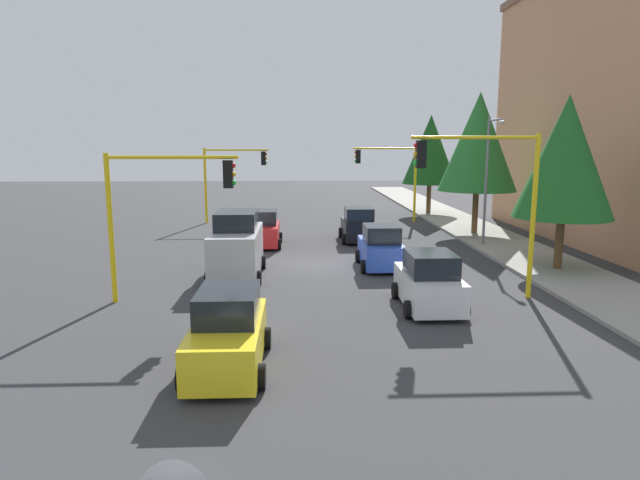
{
  "coord_description": "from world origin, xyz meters",
  "views": [
    {
      "loc": [
        25.14,
        -0.95,
        5.55
      ],
      "look_at": [
        0.31,
        0.06,
        1.2
      ],
      "focal_mm": 30.69,
      "sensor_mm": 36.0,
      "label": 1
    }
  ],
  "objects_px": {
    "car_red": "(263,230)",
    "car_white": "(429,283)",
    "traffic_signal_far_right": "(231,170)",
    "car_yellow": "(228,333)",
    "tree_roadside_mid": "(478,142)",
    "tree_roadside_near": "(566,157)",
    "traffic_signal_far_left": "(390,169)",
    "delivery_van_silver": "(237,247)",
    "street_lamp_curbside": "(489,168)",
    "traffic_signal_near_right": "(163,197)",
    "car_blue": "(381,248)",
    "tree_roadside_far": "(430,150)",
    "traffic_signal_near_left": "(487,183)",
    "car_black": "(358,226)"
  },
  "relations": [
    {
      "from": "delivery_van_silver",
      "to": "car_red",
      "type": "height_order",
      "value": "delivery_van_silver"
    },
    {
      "from": "car_black",
      "to": "car_yellow",
      "type": "xyz_separation_m",
      "value": [
        18.15,
        -5.29,
        0.0
      ]
    },
    {
      "from": "traffic_signal_far_left",
      "to": "tree_roadside_near",
      "type": "xyz_separation_m",
      "value": [
        16.0,
        4.84,
        1.16
      ]
    },
    {
      "from": "traffic_signal_far_right",
      "to": "car_white",
      "type": "xyz_separation_m",
      "value": [
        21.18,
        9.15,
        -2.88
      ]
    },
    {
      "from": "traffic_signal_far_left",
      "to": "car_black",
      "type": "distance_m",
      "value": 8.93
    },
    {
      "from": "delivery_van_silver",
      "to": "car_red",
      "type": "relative_size",
      "value": 1.33
    },
    {
      "from": "traffic_signal_near_right",
      "to": "tree_roadside_far",
      "type": "relative_size",
      "value": 0.67
    },
    {
      "from": "street_lamp_curbside",
      "to": "car_red",
      "type": "height_order",
      "value": "street_lamp_curbside"
    },
    {
      "from": "tree_roadside_mid",
      "to": "delivery_van_silver",
      "type": "relative_size",
      "value": 1.81
    },
    {
      "from": "car_red",
      "to": "car_white",
      "type": "distance_m",
      "value": 13.57
    },
    {
      "from": "traffic_signal_near_right",
      "to": "tree_roadside_near",
      "type": "height_order",
      "value": "tree_roadside_near"
    },
    {
      "from": "traffic_signal_near_left",
      "to": "tree_roadside_far",
      "type": "distance_m",
      "value": 24.31
    },
    {
      "from": "traffic_signal_far_right",
      "to": "delivery_van_silver",
      "type": "relative_size",
      "value": 1.11
    },
    {
      "from": "traffic_signal_far_right",
      "to": "tree_roadside_near",
      "type": "distance_m",
      "value": 22.76
    },
    {
      "from": "traffic_signal_near_left",
      "to": "traffic_signal_far_left",
      "type": "bearing_deg",
      "value": -179.77
    },
    {
      "from": "street_lamp_curbside",
      "to": "car_white",
      "type": "relative_size",
      "value": 1.86
    },
    {
      "from": "traffic_signal_near_right",
      "to": "car_red",
      "type": "bearing_deg",
      "value": 165.74
    },
    {
      "from": "tree_roadside_mid",
      "to": "tree_roadside_near",
      "type": "bearing_deg",
      "value": 2.86
    },
    {
      "from": "traffic_signal_near_left",
      "to": "tree_roadside_mid",
      "type": "height_order",
      "value": "tree_roadside_mid"
    },
    {
      "from": "street_lamp_curbside",
      "to": "traffic_signal_far_left",
      "type": "bearing_deg",
      "value": -161.18
    },
    {
      "from": "street_lamp_curbside",
      "to": "tree_roadside_mid",
      "type": "distance_m",
      "value": 4.66
    },
    {
      "from": "car_white",
      "to": "traffic_signal_far_right",
      "type": "bearing_deg",
      "value": -156.63
    },
    {
      "from": "traffic_signal_near_left",
      "to": "tree_roadside_mid",
      "type": "distance_m",
      "value": 14.71
    },
    {
      "from": "car_yellow",
      "to": "car_white",
      "type": "relative_size",
      "value": 1.09
    },
    {
      "from": "traffic_signal_near_right",
      "to": "car_yellow",
      "type": "relative_size",
      "value": 1.29
    },
    {
      "from": "delivery_van_silver",
      "to": "tree_roadside_near",
      "type": "bearing_deg",
      "value": 91.2
    },
    {
      "from": "traffic_signal_near_left",
      "to": "car_black",
      "type": "xyz_separation_m",
      "value": [
        -12.17,
        -3.18,
        -3.29
      ]
    },
    {
      "from": "traffic_signal_far_right",
      "to": "car_yellow",
      "type": "xyz_separation_m",
      "value": [
        25.98,
        2.92,
        -2.88
      ]
    },
    {
      "from": "car_yellow",
      "to": "tree_roadside_near",
      "type": "bearing_deg",
      "value": 127.04
    },
    {
      "from": "traffic_signal_near_left",
      "to": "car_blue",
      "type": "xyz_separation_m",
      "value": [
        -5.11,
        -2.94,
        -3.3
      ]
    },
    {
      "from": "tree_roadside_near",
      "to": "delivery_van_silver",
      "type": "bearing_deg",
      "value": -88.8
    },
    {
      "from": "traffic_signal_far_right",
      "to": "car_red",
      "type": "bearing_deg",
      "value": 16.64
    },
    {
      "from": "tree_roadside_near",
      "to": "car_yellow",
      "type": "height_order",
      "value": "tree_roadside_near"
    },
    {
      "from": "tree_roadside_near",
      "to": "delivery_van_silver",
      "type": "xyz_separation_m",
      "value": [
        0.29,
        -14.05,
        -3.73
      ]
    },
    {
      "from": "car_black",
      "to": "delivery_van_silver",
      "type": "bearing_deg",
      "value": -35.8
    },
    {
      "from": "traffic_signal_far_left",
      "to": "car_white",
      "type": "relative_size",
      "value": 1.44
    },
    {
      "from": "delivery_van_silver",
      "to": "car_yellow",
      "type": "bearing_deg",
      "value": 4.84
    },
    {
      "from": "traffic_signal_far_left",
      "to": "car_red",
      "type": "height_order",
      "value": "traffic_signal_far_left"
    },
    {
      "from": "car_blue",
      "to": "car_yellow",
      "type": "relative_size",
      "value": 0.88
    },
    {
      "from": "street_lamp_curbside",
      "to": "delivery_van_silver",
      "type": "relative_size",
      "value": 1.46
    },
    {
      "from": "traffic_signal_far_left",
      "to": "car_white",
      "type": "height_order",
      "value": "traffic_signal_far_left"
    },
    {
      "from": "traffic_signal_near_left",
      "to": "tree_roadside_far",
      "type": "xyz_separation_m",
      "value": [
        -24.0,
        3.76,
        0.96
      ]
    },
    {
      "from": "car_white",
      "to": "car_red",
      "type": "bearing_deg",
      "value": -151.87
    },
    {
      "from": "car_red",
      "to": "traffic_signal_near_right",
      "type": "bearing_deg",
      "value": -14.26
    },
    {
      "from": "traffic_signal_near_right",
      "to": "tree_roadside_far",
      "type": "distance_m",
      "value": 28.41
    },
    {
      "from": "car_blue",
      "to": "car_black",
      "type": "height_order",
      "value": "same"
    },
    {
      "from": "tree_roadside_near",
      "to": "car_black",
      "type": "height_order",
      "value": "tree_roadside_near"
    },
    {
      "from": "traffic_signal_near_right",
      "to": "street_lamp_curbside",
      "type": "bearing_deg",
      "value": 122.94
    },
    {
      "from": "car_red",
      "to": "traffic_signal_far_left",
      "type": "bearing_deg",
      "value": 137.13
    },
    {
      "from": "traffic_signal_far_left",
      "to": "car_red",
      "type": "bearing_deg",
      "value": -42.87
    }
  ]
}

